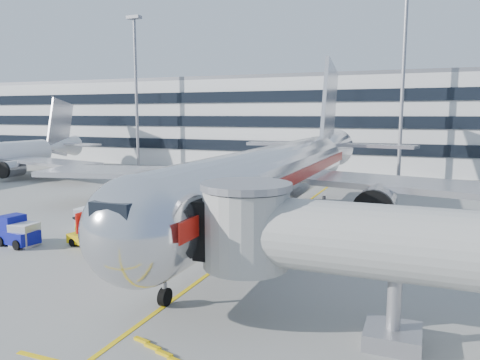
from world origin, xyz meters
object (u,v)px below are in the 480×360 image
at_px(baggage_tug, 17,232).
at_px(cargo_container_front, 25,235).
at_px(ramp_worker, 79,229).
at_px(belt_loader, 95,239).
at_px(main_jet, 282,172).
at_px(cargo_container_left, 95,220).
at_px(cargo_container_right, 90,219).

distance_m(baggage_tug, cargo_container_front, 0.74).
bearing_deg(baggage_tug, ramp_worker, 36.87).
bearing_deg(belt_loader, ramp_worker, 157.64).
bearing_deg(main_jet, cargo_container_left, -145.80).
relative_size(baggage_tug, ramp_worker, 1.70).
distance_m(cargo_container_right, ramp_worker, 3.24).
xyz_separation_m(belt_loader, ramp_worker, (-2.10, 0.87, 0.31)).
bearing_deg(baggage_tug, cargo_container_front, 0.58).
distance_m(belt_loader, baggage_tug, 5.69).
xyz_separation_m(baggage_tug, ramp_worker, (3.34, 2.50, -0.03)).
bearing_deg(cargo_container_right, cargo_container_front, -102.30).
relative_size(cargo_container_right, ramp_worker, 1.02).
bearing_deg(baggage_tug, belt_loader, 16.73).
bearing_deg(cargo_container_front, ramp_worker, 43.78).
height_order(cargo_container_right, cargo_container_front, cargo_container_right).
relative_size(main_jet, baggage_tug, 16.77).
bearing_deg(main_jet, ramp_worker, -135.02).
bearing_deg(cargo_container_right, cargo_container_left, 24.40).
bearing_deg(main_jet, baggage_tug, -136.63).
relative_size(belt_loader, cargo_container_left, 2.38).
relative_size(belt_loader, ramp_worker, 2.46).
distance_m(cargo_container_left, cargo_container_front, 5.79).
height_order(cargo_container_left, ramp_worker, ramp_worker).
relative_size(belt_loader, cargo_container_right, 2.42).
distance_m(main_jet, cargo_container_right, 16.37).
xyz_separation_m(baggage_tug, cargo_container_front, (0.73, 0.01, -0.10)).
distance_m(baggage_tug, cargo_container_right, 5.74).
bearing_deg(cargo_container_front, cargo_container_left, 74.42).
xyz_separation_m(belt_loader, baggage_tug, (-5.44, -1.64, 0.34)).
bearing_deg(belt_loader, main_jet, 52.50).
xyz_separation_m(cargo_container_left, cargo_container_front, (-1.55, -5.58, 0.00)).
height_order(belt_loader, ramp_worker, belt_loader).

